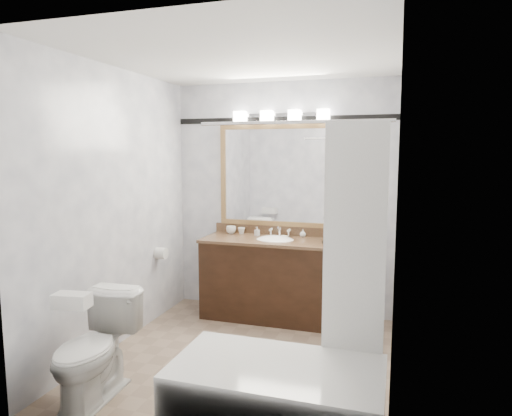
# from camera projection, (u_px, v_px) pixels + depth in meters

# --- Properties ---
(room) EXTENTS (2.42, 2.62, 2.52)m
(room) POSITION_uv_depth(u_px,v_px,m) (243.00, 214.00, 3.74)
(room) COLOR gray
(room) RESTS_ON ground
(vanity) EXTENTS (1.53, 0.58, 0.97)m
(vanity) POSITION_uv_depth(u_px,v_px,m) (275.00, 277.00, 4.80)
(vanity) COLOR black
(vanity) RESTS_ON ground
(mirror) EXTENTS (1.40, 0.04, 1.10)m
(mirror) POSITION_uv_depth(u_px,v_px,m) (282.00, 176.00, 4.93)
(mirror) COLOR #AB814D
(mirror) RESTS_ON room
(vanity_light_bar) EXTENTS (1.02, 0.14, 0.12)m
(vanity_light_bar) POSITION_uv_depth(u_px,v_px,m) (281.00, 116.00, 4.80)
(vanity_light_bar) COLOR silver
(vanity_light_bar) RESTS_ON room
(accent_stripe) EXTENTS (2.40, 0.01, 0.06)m
(accent_stripe) POSITION_uv_depth(u_px,v_px,m) (282.00, 119.00, 4.86)
(accent_stripe) COLOR black
(accent_stripe) RESTS_ON room
(bathtub) EXTENTS (1.30, 0.75, 1.96)m
(bathtub) POSITION_uv_depth(u_px,v_px,m) (281.00, 390.00, 2.84)
(bathtub) COLOR white
(bathtub) RESTS_ON ground
(tp_roll) EXTENTS (0.11, 0.12, 0.12)m
(tp_roll) POSITION_uv_depth(u_px,v_px,m) (161.00, 253.00, 4.78)
(tp_roll) COLOR white
(tp_roll) RESTS_ON room
(toilet) EXTENTS (0.45, 0.75, 0.75)m
(toilet) POSITION_uv_depth(u_px,v_px,m) (94.00, 349.00, 3.21)
(toilet) COLOR white
(toilet) RESTS_ON ground
(tissue_box) EXTENTS (0.25, 0.16, 0.10)m
(tissue_box) POSITION_uv_depth(u_px,v_px,m) (72.00, 301.00, 2.97)
(tissue_box) COLOR white
(tissue_box) RESTS_ON toilet
(coffee_maker) EXTENTS (0.16, 0.21, 0.31)m
(coffee_maker) POSITION_uv_depth(u_px,v_px,m) (330.00, 226.00, 4.58)
(coffee_maker) COLOR black
(coffee_maker) RESTS_ON vanity
(cup_left) EXTENTS (0.14, 0.14, 0.08)m
(cup_left) POSITION_uv_depth(u_px,v_px,m) (231.00, 230.00, 5.08)
(cup_left) COLOR white
(cup_left) RESTS_ON vanity
(cup_right) EXTENTS (0.10, 0.10, 0.07)m
(cup_right) POSITION_uv_depth(u_px,v_px,m) (241.00, 231.00, 5.07)
(cup_right) COLOR white
(cup_right) RESTS_ON vanity
(soap_bottle_a) EXTENTS (0.06, 0.06, 0.10)m
(soap_bottle_a) POSITION_uv_depth(u_px,v_px,m) (257.00, 231.00, 4.95)
(soap_bottle_a) COLOR white
(soap_bottle_a) RESTS_ON vanity
(soap_bottle_b) EXTENTS (0.07, 0.07, 0.08)m
(soap_bottle_b) POSITION_uv_depth(u_px,v_px,m) (303.00, 233.00, 4.88)
(soap_bottle_b) COLOR white
(soap_bottle_b) RESTS_ON vanity
(soap_bar) EXTENTS (0.07, 0.05, 0.02)m
(soap_bar) POSITION_uv_depth(u_px,v_px,m) (284.00, 237.00, 4.84)
(soap_bar) COLOR beige
(soap_bar) RESTS_ON vanity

